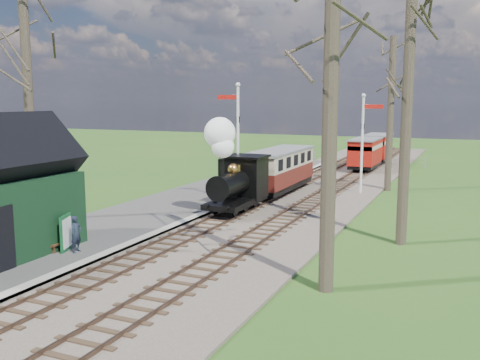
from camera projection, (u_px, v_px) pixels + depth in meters
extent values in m
ellipsoid|color=#385B23|center=(209.00, 237.00, 78.84)|extent=(57.60, 36.00, 16.20)
ellipsoid|color=#385B23|center=(465.00, 280.00, 69.86)|extent=(70.40, 44.00, 19.80)
ellipsoid|color=#385B23|center=(339.00, 244.00, 81.33)|extent=(64.00, 40.00, 18.00)
cube|color=brown|center=(310.00, 190.00, 31.74)|extent=(8.00, 60.00, 0.10)
cube|color=brown|center=(281.00, 187.00, 32.45)|extent=(0.07, 60.00, 0.12)
cube|color=brown|center=(297.00, 188.00, 32.05)|extent=(0.07, 60.00, 0.12)
cube|color=#38281C|center=(289.00, 188.00, 32.26)|extent=(1.60, 60.00, 0.09)
cube|color=brown|center=(323.00, 190.00, 31.41)|extent=(0.07, 60.00, 0.12)
cube|color=brown|center=(340.00, 191.00, 31.01)|extent=(0.07, 60.00, 0.12)
cube|color=#38281C|center=(331.00, 191.00, 31.22)|extent=(1.60, 60.00, 0.09)
cube|color=#474442|center=(170.00, 207.00, 26.42)|extent=(5.00, 44.00, 0.20)
cube|color=#B2AD9E|center=(211.00, 211.00, 25.50)|extent=(0.40, 44.00, 0.21)
cylinder|color=silver|center=(238.00, 148.00, 26.68)|extent=(0.14, 0.14, 6.00)
sphere|color=silver|center=(238.00, 85.00, 26.21)|extent=(0.24, 0.24, 0.24)
cube|color=#B7140F|center=(228.00, 97.00, 26.52)|extent=(1.10, 0.08, 0.22)
cube|color=black|center=(238.00, 120.00, 26.47)|extent=(0.18, 0.06, 0.30)
cylinder|color=silver|center=(362.00, 147.00, 30.14)|extent=(0.14, 0.14, 5.50)
sphere|color=silver|center=(364.00, 96.00, 29.72)|extent=(0.24, 0.24, 0.24)
cube|color=#B7140F|center=(373.00, 107.00, 29.59)|extent=(1.10, 0.08, 0.22)
cube|color=black|center=(363.00, 126.00, 29.97)|extent=(0.18, 0.06, 0.30)
cylinder|color=#382D23|center=(28.00, 97.00, 22.61)|extent=(0.41, 0.41, 11.00)
cylinder|color=#382D23|center=(331.00, 76.00, 14.31)|extent=(0.42, 0.42, 12.00)
cylinder|color=#382D23|center=(407.00, 110.00, 19.36)|extent=(0.40, 0.40, 10.00)
cylinder|color=#382D23|center=(390.00, 115.00, 31.21)|extent=(0.39, 0.39, 9.00)
cube|color=slate|center=(346.00, 155.00, 44.70)|extent=(12.60, 0.02, 0.01)
cube|color=slate|center=(346.00, 159.00, 44.75)|extent=(12.60, 0.02, 0.02)
cylinder|color=slate|center=(346.00, 158.00, 44.74)|extent=(0.08, 0.08, 1.00)
cube|color=black|center=(236.00, 201.00, 25.11)|extent=(1.67, 3.94, 0.25)
cylinder|color=black|center=(231.00, 185.00, 24.45)|extent=(1.08, 2.56, 1.08)
cube|color=black|center=(246.00, 177.00, 26.03)|extent=(1.77, 1.58, 1.97)
cylinder|color=black|center=(221.00, 168.00, 23.42)|extent=(0.28, 0.28, 0.79)
sphere|color=#C6893A|center=(233.00, 169.00, 24.61)|extent=(0.51, 0.51, 0.51)
sphere|color=white|center=(223.00, 147.00, 23.24)|extent=(0.98, 0.98, 0.98)
sphere|color=white|center=(220.00, 133.00, 23.32)|extent=(1.38, 1.38, 1.38)
cylinder|color=black|center=(215.00, 208.00, 24.26)|extent=(0.10, 0.63, 0.63)
cylinder|color=black|center=(235.00, 210.00, 23.86)|extent=(0.10, 0.63, 0.63)
cube|color=black|center=(279.00, 185.00, 30.55)|extent=(1.87, 6.89, 0.30)
cube|color=#591A14|center=(279.00, 175.00, 30.47)|extent=(1.97, 6.89, 0.89)
cube|color=#BEAD8F|center=(279.00, 159.00, 30.33)|extent=(1.97, 6.89, 0.89)
cube|color=slate|center=(279.00, 151.00, 30.26)|extent=(2.07, 7.09, 0.12)
cube|color=black|center=(365.00, 165.00, 40.35)|extent=(1.70, 4.47, 0.27)
cube|color=#9D150D|center=(365.00, 158.00, 40.27)|extent=(1.79, 4.47, 0.80)
cube|color=#BEAD8F|center=(366.00, 147.00, 40.15)|extent=(1.79, 4.47, 0.80)
cube|color=slate|center=(366.00, 141.00, 40.08)|extent=(1.88, 4.65, 0.11)
cube|color=black|center=(377.00, 157.00, 45.32)|extent=(1.70, 4.47, 0.27)
cube|color=#9D150D|center=(378.00, 151.00, 45.24)|extent=(1.79, 4.47, 0.80)
cube|color=#BEAD8F|center=(378.00, 142.00, 45.12)|extent=(1.79, 4.47, 0.80)
cube|color=slate|center=(378.00, 136.00, 45.06)|extent=(1.88, 4.65, 0.11)
cube|color=#104D23|center=(66.00, 233.00, 18.47)|extent=(0.38, 0.83, 1.25)
cube|color=silver|center=(67.00, 233.00, 18.46)|extent=(0.27, 0.70, 1.03)
cube|color=#412817|center=(62.00, 240.00, 18.85)|extent=(0.65, 1.65, 0.07)
cube|color=#412817|center=(56.00, 231.00, 18.86)|extent=(0.25, 1.60, 0.69)
cube|color=#412817|center=(52.00, 250.00, 18.18)|extent=(0.07, 0.07, 0.23)
cube|color=#412817|center=(72.00, 239.00, 19.57)|extent=(0.07, 0.07, 0.23)
imported|color=#1A2130|center=(76.00, 234.00, 18.26)|extent=(0.32, 0.47, 1.28)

